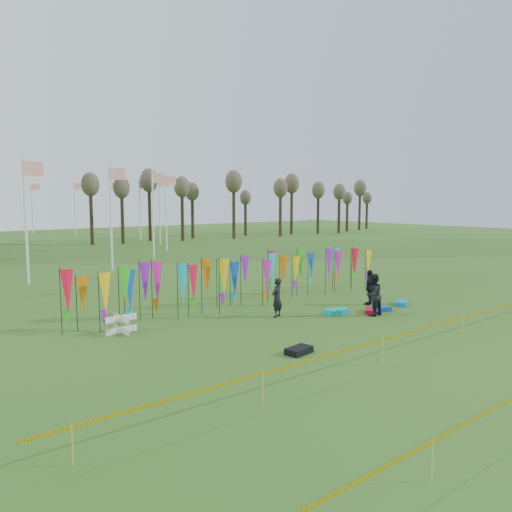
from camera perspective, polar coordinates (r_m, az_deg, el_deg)
ground at (r=20.43m, az=10.87°, el=-8.87°), size 160.00×160.00×0.00m
banner_row at (r=25.35m, az=-0.92°, el=-2.07°), size 18.64×0.64×2.48m
caution_tape_near at (r=18.34m, az=17.58°, el=-8.32°), size 26.00×0.02×0.90m
tree_line at (r=73.71m, az=1.04°, el=7.10°), size 53.92×1.92×7.84m
box_kite at (r=20.94m, az=-15.15°, el=-7.53°), size 0.69×0.69×0.77m
person_left at (r=22.89m, az=2.40°, el=-4.77°), size 0.79×0.70×1.81m
person_mid at (r=23.75m, az=13.25°, el=-4.34°), size 0.98×0.64×1.96m
person_right at (r=26.19m, az=12.87°, el=-3.51°), size 1.20×0.94×1.80m
kite_bag_turquoise at (r=23.90m, az=9.18°, el=-6.30°), size 1.25×0.75×0.24m
kite_bag_blue at (r=24.92m, az=14.00°, el=-5.91°), size 1.12×0.80×0.21m
kite_bag_red at (r=24.54m, az=12.99°, el=-6.08°), size 1.22×1.09×0.21m
kite_bag_black at (r=17.82m, az=4.93°, el=-10.70°), size 1.06×0.72×0.23m
kite_bag_teal at (r=26.66m, az=16.30°, el=-5.17°), size 1.25×1.02×0.22m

